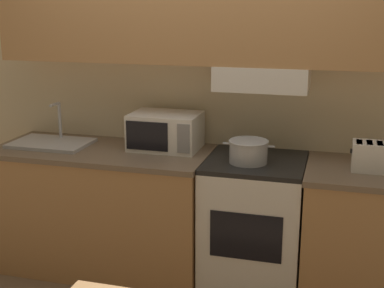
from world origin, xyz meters
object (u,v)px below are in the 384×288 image
(microwave, at_px, (166,131))
(stove_range, at_px, (254,224))
(sink_basin, at_px, (51,142))
(cooking_pot, at_px, (248,151))
(toaster, at_px, (374,156))

(microwave, bearing_deg, stove_range, -9.73)
(sink_basin, bearing_deg, microwave, 8.65)
(cooking_pot, relative_size, toaster, 1.26)
(stove_range, bearing_deg, toaster, -2.49)
(stove_range, distance_m, sink_basin, 1.55)
(stove_range, xyz_separation_m, microwave, (-0.65, 0.11, 0.57))
(microwave, relative_size, toaster, 1.79)
(sink_basin, bearing_deg, stove_range, 0.52)
(microwave, distance_m, sink_basin, 0.84)
(stove_range, xyz_separation_m, toaster, (0.72, -0.03, 0.54))
(toaster, bearing_deg, sink_basin, 179.53)
(cooking_pot, distance_m, sink_basin, 1.44)
(stove_range, relative_size, sink_basin, 1.63)
(sink_basin, bearing_deg, cooking_pot, -2.27)
(microwave, bearing_deg, toaster, -5.96)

